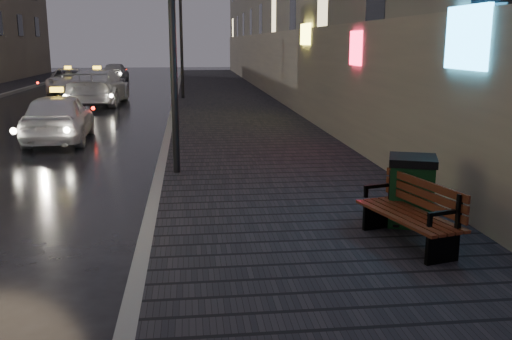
{
  "coord_description": "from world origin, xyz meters",
  "views": [
    {
      "loc": [
        2.13,
        -5.43,
        2.74
      ],
      "look_at": [
        3.11,
        2.91,
        0.85
      ],
      "focal_mm": 40.0,
      "sensor_mm": 36.0,
      "label": 1
    }
  ],
  "objects_px": {
    "bench": "(413,213)",
    "car_far": "(116,72)",
    "lamp_near": "(172,2)",
    "taxi_far": "(69,80)",
    "trash_bin": "(411,190)",
    "taxi_mid": "(98,87)",
    "taxi_near": "(59,117)",
    "lamp_far": "(181,26)"
  },
  "relations": [
    {
      "from": "taxi_near",
      "to": "taxi_far",
      "type": "distance_m",
      "value": 16.88
    },
    {
      "from": "taxi_mid",
      "to": "taxi_far",
      "type": "xyz_separation_m",
      "value": [
        -2.59,
        6.61,
        -0.13
      ]
    },
    {
      "from": "trash_bin",
      "to": "taxi_far",
      "type": "relative_size",
      "value": 0.21
    },
    {
      "from": "lamp_near",
      "to": "bench",
      "type": "height_order",
      "value": "lamp_near"
    },
    {
      "from": "lamp_far",
      "to": "taxi_far",
      "type": "relative_size",
      "value": 1.12
    },
    {
      "from": "taxi_near",
      "to": "taxi_mid",
      "type": "relative_size",
      "value": 0.75
    },
    {
      "from": "lamp_near",
      "to": "trash_bin",
      "type": "relative_size",
      "value": 5.27
    },
    {
      "from": "bench",
      "to": "taxi_far",
      "type": "bearing_deg",
      "value": 95.22
    },
    {
      "from": "lamp_near",
      "to": "taxi_far",
      "type": "distance_m",
      "value": 22.7
    },
    {
      "from": "trash_bin",
      "to": "lamp_near",
      "type": "bearing_deg",
      "value": 152.34
    },
    {
      "from": "taxi_near",
      "to": "car_far",
      "type": "distance_m",
      "value": 26.47
    },
    {
      "from": "lamp_near",
      "to": "car_far",
      "type": "height_order",
      "value": "lamp_near"
    },
    {
      "from": "bench",
      "to": "taxi_mid",
      "type": "bearing_deg",
      "value": 94.71
    },
    {
      "from": "lamp_far",
      "to": "taxi_mid",
      "type": "bearing_deg",
      "value": -165.09
    },
    {
      "from": "lamp_far",
      "to": "taxi_near",
      "type": "height_order",
      "value": "lamp_far"
    },
    {
      "from": "lamp_far",
      "to": "taxi_near",
      "type": "distance_m",
      "value": 11.84
    },
    {
      "from": "trash_bin",
      "to": "bench",
      "type": "bearing_deg",
      "value": -89.65
    },
    {
      "from": "lamp_near",
      "to": "taxi_near",
      "type": "relative_size",
      "value": 1.3
    },
    {
      "from": "bench",
      "to": "taxi_far",
      "type": "distance_m",
      "value": 27.89
    },
    {
      "from": "taxi_near",
      "to": "taxi_mid",
      "type": "xyz_separation_m",
      "value": [
        -0.41,
        10.0,
        0.09
      ]
    },
    {
      "from": "taxi_mid",
      "to": "car_far",
      "type": "distance_m",
      "value": 16.46
    },
    {
      "from": "bench",
      "to": "taxi_far",
      "type": "height_order",
      "value": "taxi_far"
    },
    {
      "from": "trash_bin",
      "to": "taxi_near",
      "type": "xyz_separation_m",
      "value": [
        -6.79,
        8.81,
        0.03
      ]
    },
    {
      "from": "lamp_near",
      "to": "taxi_far",
      "type": "relative_size",
      "value": 1.12
    },
    {
      "from": "taxi_mid",
      "to": "lamp_far",
      "type": "bearing_deg",
      "value": -162.71
    },
    {
      "from": "trash_bin",
      "to": "taxi_mid",
      "type": "distance_m",
      "value": 20.14
    },
    {
      "from": "lamp_far",
      "to": "bench",
      "type": "bearing_deg",
      "value": -81.36
    },
    {
      "from": "lamp_far",
      "to": "taxi_near",
      "type": "bearing_deg",
      "value": -106.97
    },
    {
      "from": "taxi_far",
      "to": "car_far",
      "type": "relative_size",
      "value": 1.22
    },
    {
      "from": "lamp_near",
      "to": "lamp_far",
      "type": "distance_m",
      "value": 16.0
    },
    {
      "from": "bench",
      "to": "taxi_mid",
      "type": "relative_size",
      "value": 0.32
    },
    {
      "from": "taxi_far",
      "to": "car_far",
      "type": "height_order",
      "value": "car_far"
    },
    {
      "from": "taxi_near",
      "to": "car_far",
      "type": "relative_size",
      "value": 1.05
    },
    {
      "from": "lamp_near",
      "to": "taxi_near",
      "type": "bearing_deg",
      "value": 123.92
    },
    {
      "from": "trash_bin",
      "to": "taxi_mid",
      "type": "relative_size",
      "value": 0.19
    },
    {
      "from": "bench",
      "to": "car_far",
      "type": "bearing_deg",
      "value": 88.01
    },
    {
      "from": "taxi_far",
      "to": "car_far",
      "type": "xyz_separation_m",
      "value": [
        1.38,
        9.8,
        0.0
      ]
    },
    {
      "from": "lamp_near",
      "to": "bench",
      "type": "xyz_separation_m",
      "value": [
        3.13,
        -4.62,
        -2.91
      ]
    },
    {
      "from": "car_far",
      "to": "lamp_far",
      "type": "bearing_deg",
      "value": 109.36
    },
    {
      "from": "bench",
      "to": "taxi_near",
      "type": "distance_m",
      "value": 11.6
    },
    {
      "from": "lamp_far",
      "to": "trash_bin",
      "type": "bearing_deg",
      "value": -80.18
    },
    {
      "from": "car_far",
      "to": "taxi_far",
      "type": "bearing_deg",
      "value": 83.46
    }
  ]
}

